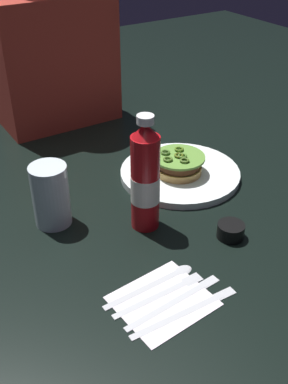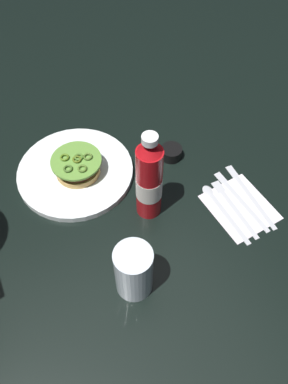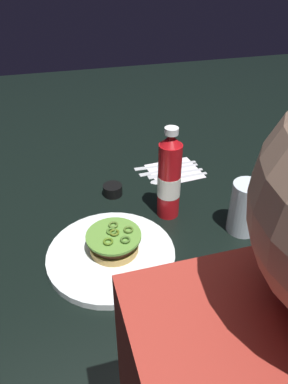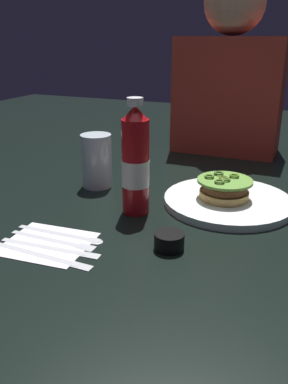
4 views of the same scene
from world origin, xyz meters
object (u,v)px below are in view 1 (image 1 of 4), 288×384
object	(u,v)px
burger_sandwich	(179,164)
spoon_utensil	(161,279)
butter_knife	(180,297)
napkin	(163,301)
fork_utensil	(167,290)
dinner_plate	(180,173)
ketchup_bottle	(145,180)
steak_knife	(192,308)
water_glass	(51,195)
condiment_cup	(231,231)
diner_person	(53,38)

from	to	relation	value
burger_sandwich	spoon_utensil	bearing A→B (deg)	-130.80
butter_knife	napkin	bearing A→B (deg)	155.90
butter_knife	fork_utensil	distance (m)	0.03
dinner_plate	burger_sandwich	xyz separation A→B (m)	(-0.01, -0.01, 0.03)
butter_knife	fork_utensil	xyz separation A→B (m)	(-0.01, 0.03, 0.00)
ketchup_bottle	steak_knife	size ratio (longest dim) A/B	1.19
ketchup_bottle	water_glass	bearing A→B (deg)	144.74
steak_knife	butter_knife	world-z (taller)	same
dinner_plate	condiment_cup	size ratio (longest dim) A/B	5.29
burger_sandwich	condiment_cup	bearing A→B (deg)	-100.56
napkin	butter_knife	bearing A→B (deg)	-24.10
dinner_plate	water_glass	world-z (taller)	water_glass
butter_knife	fork_utensil	size ratio (longest dim) A/B	1.11
burger_sandwich	ketchup_bottle	distance (m)	0.22
ketchup_bottle	fork_utensil	size ratio (longest dim) A/B	1.36
ketchup_bottle	condiment_cup	distance (m)	0.21
diner_person	steak_knife	bearing A→B (deg)	-98.95
water_glass	fork_utensil	size ratio (longest dim) A/B	0.74
spoon_utensil	ketchup_bottle	bearing A→B (deg)	67.26
burger_sandwich	fork_utensil	bearing A→B (deg)	-128.99
dinner_plate	fork_utensil	size ratio (longest dim) A/B	1.60
dinner_plate	diner_person	world-z (taller)	diner_person
dinner_plate	water_glass	distance (m)	0.35
ketchup_bottle	diner_person	xyz separation A→B (m)	(0.07, 0.59, 0.14)
water_glass	steak_knife	xyz separation A→B (m)	(0.10, -0.36, -0.06)
fork_utensil	burger_sandwich	bearing A→B (deg)	51.01
butter_knife	spoon_utensil	size ratio (longest dim) A/B	1.08
condiment_cup	water_glass	bearing A→B (deg)	139.67
burger_sandwich	spoon_utensil	xyz separation A→B (m)	(-0.24, -0.28, -0.04)
fork_utensil	spoon_utensil	distance (m)	0.03
steak_knife	spoon_utensil	size ratio (longest dim) A/B	1.11
napkin	fork_utensil	distance (m)	0.02
burger_sandwich	water_glass	bearing A→B (deg)	-179.59
ketchup_bottle	fork_utensil	bearing A→B (deg)	-111.80
steak_knife	burger_sandwich	bearing A→B (deg)	57.05
fork_utensil	spoon_utensil	bearing A→B (deg)	73.67
napkin	spoon_utensil	xyz separation A→B (m)	(0.03, 0.04, 0.00)
butter_knife	diner_person	bearing A→B (deg)	80.51
spoon_utensil	burger_sandwich	bearing A→B (deg)	49.20
burger_sandwich	water_glass	world-z (taller)	water_glass
fork_utensil	diner_person	size ratio (longest dim) A/B	0.33
steak_knife	diner_person	world-z (taller)	diner_person
burger_sandwich	butter_knife	world-z (taller)	burger_sandwich
fork_utensil	napkin	bearing A→B (deg)	-141.32
burger_sandwich	condiment_cup	world-z (taller)	burger_sandwich
napkin	ketchup_bottle	bearing A→B (deg)	65.35
dinner_plate	water_glass	bearing A→B (deg)	-178.66
steak_knife	spoon_utensil	xyz separation A→B (m)	(-0.00, 0.09, 0.00)
condiment_cup	steak_knife	world-z (taller)	condiment_cup
dinner_plate	ketchup_bottle	world-z (taller)	ketchup_bottle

